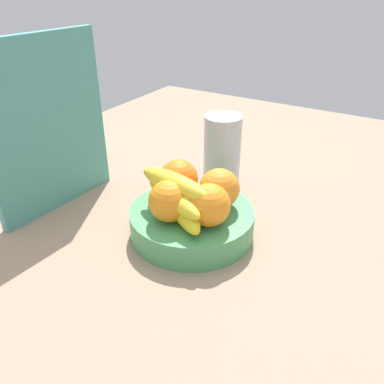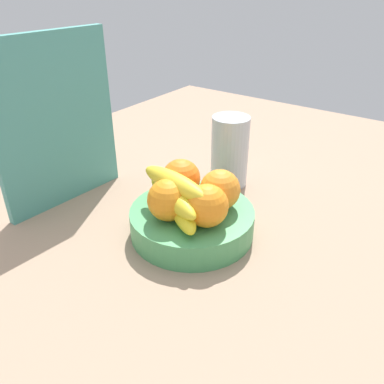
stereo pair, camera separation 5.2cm
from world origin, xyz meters
The scene contains 9 objects.
ground_plane centered at (0.00, 0.00, -1.50)cm, with size 180.00×140.00×3.00cm, color #9E7F68.
fruit_bowl centered at (-2.03, 2.46, 2.68)cm, with size 24.23×24.23×5.35cm, color #47985B.
orange_front_left centered at (1.89, -1.29, 9.29)cm, with size 7.87×7.87×7.87cm, color orange.
orange_front_right centered at (1.31, 7.59, 9.29)cm, with size 7.87×7.87×7.87cm, color orange.
orange_center centered at (-6.84, 4.29, 9.29)cm, with size 7.87×7.87×7.87cm, color orange.
orange_back_left centered at (-4.44, -2.52, 9.29)cm, with size 7.87×7.87×7.87cm, color orange.
banana_bunch centered at (-5.25, 3.77, 9.55)cm, with size 13.88×18.09×8.40cm.
cutting_board centered at (-7.30, 33.52, 18.00)cm, with size 28.00×1.80×36.00cm, color teal.
thermos_tumbler centered at (20.31, 7.53, 8.43)cm, with size 8.81×8.81×16.87cm, color #B6BCC3.
Camera 2 is at (-54.72, -35.37, 46.15)cm, focal length 37.02 mm.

